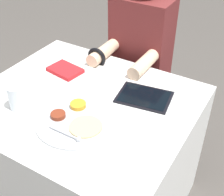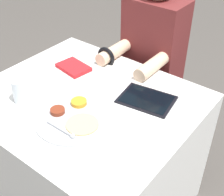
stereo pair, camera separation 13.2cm
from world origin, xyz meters
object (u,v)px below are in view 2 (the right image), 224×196
(person_diner, at_px, (150,75))
(tablet_device, at_px, (147,99))
(thali_tray, at_px, (74,117))
(drinking_glass, at_px, (21,90))
(red_notebook, at_px, (74,68))

(person_diner, bearing_deg, tablet_device, -60.76)
(thali_tray, xyz_separation_m, person_diner, (-0.07, 0.71, -0.17))
(person_diner, bearing_deg, drinking_glass, -104.69)
(thali_tray, distance_m, tablet_device, 0.34)
(red_notebook, relative_size, drinking_glass, 1.63)
(red_notebook, distance_m, tablet_device, 0.45)
(thali_tray, bearing_deg, person_diner, 95.42)
(person_diner, distance_m, drinking_glass, 0.82)
(thali_tray, relative_size, person_diner, 0.28)
(tablet_device, relative_size, person_diner, 0.22)
(drinking_glass, bearing_deg, person_diner, 75.31)
(thali_tray, bearing_deg, drinking_glass, -168.99)
(red_notebook, height_order, person_diner, person_diner)
(red_notebook, bearing_deg, person_diner, 63.38)
(thali_tray, xyz_separation_m, tablet_device, (0.17, 0.29, -0.00))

